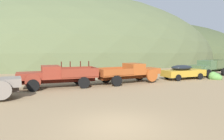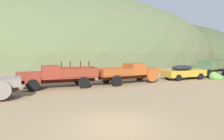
{
  "view_description": "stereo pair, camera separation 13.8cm",
  "coord_description": "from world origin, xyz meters",
  "px_view_note": "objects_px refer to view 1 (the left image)",
  "views": [
    {
      "loc": [
        -5.32,
        -7.64,
        3.32
      ],
      "look_at": [
        5.66,
        8.85,
        1.41
      ],
      "focal_mm": 35.68,
      "sensor_mm": 36.0,
      "label": 1
    },
    {
      "loc": [
        -5.2,
        -7.72,
        3.32
      ],
      "look_at": [
        5.66,
        8.85,
        1.41
      ],
      "focal_mm": 35.68,
      "sensor_mm": 36.0,
      "label": 2
    }
  ],
  "objects_px": {
    "truck_rust_red": "(52,76)",
    "car_mustard": "(185,72)",
    "truck_oxide_orange": "(133,72)",
    "truck_weathered_green": "(207,68)"
  },
  "relations": [
    {
      "from": "truck_rust_red",
      "to": "truck_oxide_orange",
      "type": "bearing_deg",
      "value": -177.82
    },
    {
      "from": "truck_oxide_orange",
      "to": "car_mustard",
      "type": "xyz_separation_m",
      "value": [
        6.34,
        -1.14,
        -0.19
      ]
    },
    {
      "from": "truck_rust_red",
      "to": "truck_oxide_orange",
      "type": "distance_m",
      "value": 7.64
    },
    {
      "from": "truck_oxide_orange",
      "to": "truck_weathered_green",
      "type": "relative_size",
      "value": 1.17
    },
    {
      "from": "truck_oxide_orange",
      "to": "truck_weathered_green",
      "type": "xyz_separation_m",
      "value": [
        10.97,
        -0.82,
        -0.0
      ]
    },
    {
      "from": "car_mustard",
      "to": "truck_weathered_green",
      "type": "height_order",
      "value": "truck_weathered_green"
    },
    {
      "from": "truck_oxide_orange",
      "to": "car_mustard",
      "type": "relative_size",
      "value": 1.25
    },
    {
      "from": "truck_rust_red",
      "to": "car_mustard",
      "type": "bearing_deg",
      "value": -177.52
    },
    {
      "from": "truck_oxide_orange",
      "to": "truck_weathered_green",
      "type": "height_order",
      "value": "truck_weathered_green"
    },
    {
      "from": "truck_weathered_green",
      "to": "truck_rust_red",
      "type": "bearing_deg",
      "value": -7.63
    }
  ]
}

